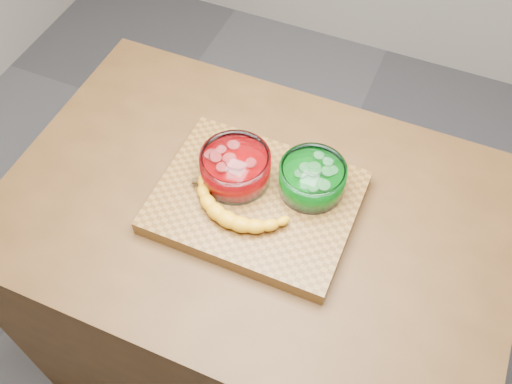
% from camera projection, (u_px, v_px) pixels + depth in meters
% --- Properties ---
extents(ground, '(3.50, 3.50, 0.00)m').
position_uv_depth(ground, '(256.00, 347.00, 2.06)').
color(ground, '#545459').
rests_on(ground, ground).
extents(counter, '(1.20, 0.80, 0.90)m').
position_uv_depth(counter, '(256.00, 292.00, 1.70)').
color(counter, '#513318').
rests_on(counter, ground).
extents(cutting_board, '(0.45, 0.35, 0.04)m').
position_uv_depth(cutting_board, '(256.00, 202.00, 1.31)').
color(cutting_board, brown).
rests_on(cutting_board, counter).
extents(bowl_red, '(0.16, 0.16, 0.08)m').
position_uv_depth(bowl_red, '(236.00, 167.00, 1.30)').
color(bowl_red, white).
rests_on(bowl_red, cutting_board).
extents(bowl_green, '(0.15, 0.15, 0.07)m').
position_uv_depth(bowl_green, '(312.00, 179.00, 1.29)').
color(bowl_green, white).
rests_on(bowl_green, cutting_board).
extents(banana, '(0.27, 0.13, 0.04)m').
position_uv_depth(banana, '(238.00, 208.00, 1.26)').
color(banana, orange).
rests_on(banana, cutting_board).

